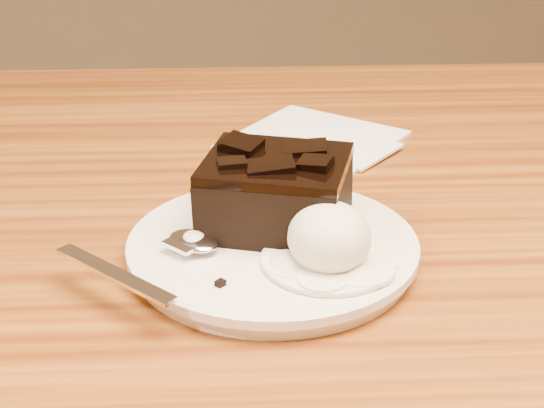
{
  "coord_description": "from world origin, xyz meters",
  "views": [
    {
      "loc": [
        -0.11,
        -0.59,
        1.05
      ],
      "look_at": [
        -0.08,
        -0.05,
        0.79
      ],
      "focal_mm": 57.33,
      "sensor_mm": 36.0,
      "label": 1
    }
  ],
  "objects_px": {
    "ice_cream_scoop": "(329,238)",
    "spoon": "(194,243)",
    "brownie": "(276,197)",
    "plate": "(273,252)",
    "napkin": "(313,138)"
  },
  "relations": [
    {
      "from": "brownie",
      "to": "spoon",
      "type": "xyz_separation_m",
      "value": [
        -0.06,
        -0.03,
        -0.02
      ]
    },
    {
      "from": "spoon",
      "to": "napkin",
      "type": "xyz_separation_m",
      "value": [
        0.1,
        0.23,
        -0.02
      ]
    },
    {
      "from": "plate",
      "to": "brownie",
      "type": "relative_size",
      "value": 2.07
    },
    {
      "from": "ice_cream_scoop",
      "to": "spoon",
      "type": "distance_m",
      "value": 0.09
    },
    {
      "from": "ice_cream_scoop",
      "to": "brownie",
      "type": "bearing_deg",
      "value": 119.49
    },
    {
      "from": "plate",
      "to": "spoon",
      "type": "distance_m",
      "value": 0.06
    },
    {
      "from": "spoon",
      "to": "napkin",
      "type": "bearing_deg",
      "value": 19.44
    },
    {
      "from": "plate",
      "to": "napkin",
      "type": "distance_m",
      "value": 0.23
    },
    {
      "from": "brownie",
      "to": "plate",
      "type": "bearing_deg",
      "value": -98.33
    },
    {
      "from": "plate",
      "to": "ice_cream_scoop",
      "type": "xyz_separation_m",
      "value": [
        0.04,
        -0.03,
        0.03
      ]
    },
    {
      "from": "brownie",
      "to": "spoon",
      "type": "bearing_deg",
      "value": -150.48
    },
    {
      "from": "ice_cream_scoop",
      "to": "napkin",
      "type": "height_order",
      "value": "ice_cream_scoop"
    },
    {
      "from": "napkin",
      "to": "brownie",
      "type": "bearing_deg",
      "value": -102.75
    },
    {
      "from": "brownie",
      "to": "napkin",
      "type": "bearing_deg",
      "value": 77.25
    },
    {
      "from": "spoon",
      "to": "brownie",
      "type": "bearing_deg",
      "value": -17.31
    }
  ]
}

